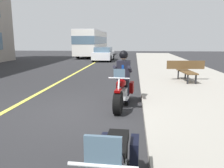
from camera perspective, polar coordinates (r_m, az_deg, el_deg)
name	(u,v)px	position (r m, az deg, el deg)	size (l,w,h in m)	color
ground_plane	(74,112)	(6.76, -9.53, -6.85)	(80.00, 80.00, 0.00)	#28282B
lane_center_stripe	(9,109)	(7.52, -24.49, -5.83)	(60.00, 0.16, 0.01)	#E5DB4C
motorcycle_main	(122,92)	(7.12, 2.65, -2.03)	(2.22, 0.72, 1.26)	black
rider_main	(123,73)	(7.20, 2.89, 2.83)	(0.66, 0.59, 1.74)	black
bus_near	(92,42)	(30.37, -4.98, 10.47)	(11.05, 2.70, 3.30)	white
car_silver	(104,54)	(23.76, -2.14, 7.56)	(4.60, 1.92, 1.40)	white
bench_sidewalk	(186,69)	(11.35, 18.15, 3.59)	(1.84, 1.80, 0.95)	brown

